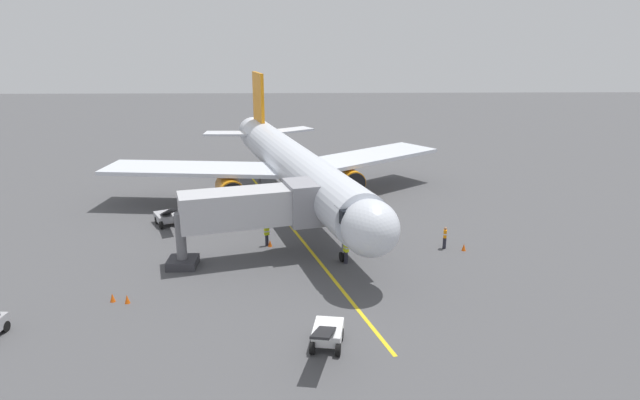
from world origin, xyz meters
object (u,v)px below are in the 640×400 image
at_px(airplane, 293,165).
at_px(jet_bridge, 261,208).
at_px(safety_cone_nose_right, 112,298).
at_px(safety_cone_wing_port, 127,299).
at_px(ground_crew_wing_walker, 346,252).
at_px(ground_crew_loader, 267,235).
at_px(tug_near_nose, 334,167).
at_px(safety_cone_wing_starboard, 270,243).
at_px(safety_cone_nose_left, 464,247).
at_px(belt_loader_portside, 327,333).
at_px(ground_crew_marshaller, 445,237).
at_px(belt_loader_starboard_side, 166,217).

xyz_separation_m(airplane, jet_bridge, (2.02, 12.33, -0.24)).
xyz_separation_m(safety_cone_nose_right, safety_cone_wing_port, (-0.95, 0.22, 0.00)).
relative_size(ground_crew_wing_walker, safety_cone_wing_port, 3.11).
bearing_deg(ground_crew_wing_walker, safety_cone_nose_right, 20.71).
bearing_deg(safety_cone_nose_right, ground_crew_loader, -133.94).
bearing_deg(tug_near_nose, safety_cone_nose_right, 65.18).
height_order(jet_bridge, safety_cone_wing_starboard, jet_bridge).
relative_size(safety_cone_nose_left, safety_cone_nose_right, 1.00).
relative_size(ground_crew_loader, tug_near_nose, 0.73).
bearing_deg(ground_crew_wing_walker, ground_crew_loader, -31.41).
bearing_deg(belt_loader_portside, tug_near_nose, -93.48).
height_order(jet_bridge, ground_crew_wing_walker, jet_bridge).
xyz_separation_m(jet_bridge, belt_loader_portside, (-4.26, 12.01, -3.05)).
distance_m(airplane, safety_cone_nose_left, 17.73).
bearing_deg(safety_cone_nose_left, safety_cone_nose_right, 18.00).
distance_m(ground_crew_marshaller, safety_cone_wing_port, 22.83).
bearing_deg(ground_crew_loader, safety_cone_nose_left, 174.61).
bearing_deg(jet_bridge, safety_cone_wing_port, 42.71).
bearing_deg(tug_near_nose, ground_crew_marshaller, 106.14).
distance_m(ground_crew_wing_walker, safety_cone_nose_left, 9.28).
distance_m(tug_near_nose, safety_cone_wing_port, 35.77).
distance_m(tug_near_nose, safety_cone_nose_left, 26.38).
xyz_separation_m(ground_crew_loader, safety_cone_nose_right, (8.71, 9.04, -0.61)).
bearing_deg(safety_cone_wing_starboard, tug_near_nose, -104.46).
xyz_separation_m(jet_bridge, safety_cone_wing_starboard, (-0.44, -2.09, -3.49)).
xyz_separation_m(safety_cone_nose_left, safety_cone_wing_starboard, (14.57, -1.22, 0.00)).
relative_size(airplane, safety_cone_wing_port, 71.98).
distance_m(jet_bridge, tug_near_nose, 26.85).
bearing_deg(ground_crew_loader, jet_bridge, 85.13).
xyz_separation_m(ground_crew_loader, belt_loader_starboard_side, (8.89, -5.11, -0.17)).
relative_size(belt_loader_starboard_side, safety_cone_wing_port, 8.38).
distance_m(jet_bridge, ground_crew_marshaller, 14.03).
bearing_deg(safety_cone_wing_port, safety_cone_wing_starboard, -131.43).
bearing_deg(tug_near_nose, airplane, 71.39).
relative_size(belt_loader_starboard_side, safety_cone_nose_right, 8.38).
distance_m(tug_near_nose, belt_loader_portside, 37.94).
height_order(ground_crew_marshaller, safety_cone_wing_starboard, ground_crew_marshaller).
relative_size(belt_loader_portside, safety_cone_nose_right, 8.56).
relative_size(belt_loader_portside, safety_cone_nose_left, 8.56).
relative_size(airplane, belt_loader_starboard_side, 8.59).
xyz_separation_m(tug_near_nose, belt_loader_starboard_side, (15.26, 18.49, 0.01)).
bearing_deg(ground_crew_wing_walker, safety_cone_wing_starboard, -31.21).
distance_m(ground_crew_wing_walker, safety_cone_nose_right, 15.54).
xyz_separation_m(airplane, belt_loader_portside, (-2.25, 24.34, -3.29)).
bearing_deg(belt_loader_portside, airplane, -84.72).
relative_size(airplane, ground_crew_loader, 23.15).
relative_size(jet_bridge, safety_cone_wing_port, 20.79).
bearing_deg(airplane, belt_loader_portside, 95.28).
distance_m(belt_loader_starboard_side, safety_cone_wing_port, 14.42).
bearing_deg(tug_near_nose, belt_loader_portside, 86.52).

